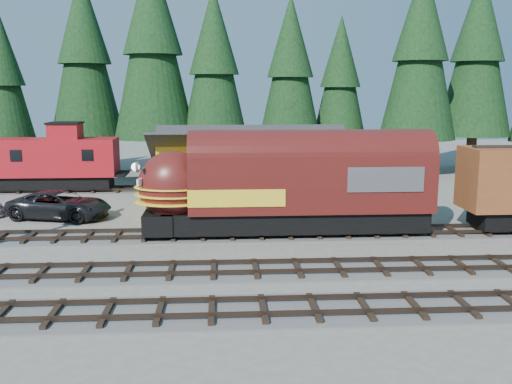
{
  "coord_description": "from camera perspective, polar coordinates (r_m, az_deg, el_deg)",
  "views": [
    {
      "loc": [
        -1.98,
        -25.31,
        7.72
      ],
      "look_at": [
        -0.22,
        4.0,
        2.37
      ],
      "focal_mm": 40.0,
      "sensor_mm": 36.0,
      "label": 1
    }
  ],
  "objects": [
    {
      "name": "track_siding",
      "position": [
        32.58,
        18.29,
        -3.81
      ],
      "size": [
        68.0,
        3.2,
        0.33
      ],
      "color": "#4C4947",
      "rests_on": "ground"
    },
    {
      "name": "conifer_backdrop",
      "position": [
        50.08,
        4.78,
        13.12
      ],
      "size": [
        80.45,
        23.16,
        17.12
      ],
      "color": "black",
      "rests_on": "ground"
    },
    {
      "name": "ground",
      "position": [
        26.54,
        1.0,
        -6.59
      ],
      "size": [
        120.0,
        120.0,
        0.0
      ],
      "primitive_type": "plane",
      "color": "#6B665B",
      "rests_on": "ground"
    },
    {
      "name": "caboose",
      "position": [
        45.4,
        -19.45,
        3.02
      ],
      "size": [
        9.28,
        2.69,
        4.82
      ],
      "color": "black",
      "rests_on": "ground"
    },
    {
      "name": "depot",
      "position": [
        36.18,
        -0.27,
        2.76
      ],
      "size": [
        12.8,
        7.0,
        5.3
      ],
      "color": "gold",
      "rests_on": "ground"
    },
    {
      "name": "locomotive",
      "position": [
        29.92,
        2.34,
        0.25
      ],
      "size": [
        15.61,
        3.1,
        4.24
      ],
      "color": "black",
      "rests_on": "ground"
    },
    {
      "name": "track_main_south",
      "position": [
        27.31,
        22.92,
        -6.81
      ],
      "size": [
        68.0,
        3.2,
        0.33
      ],
      "color": "#4C4947",
      "rests_on": "ground"
    },
    {
      "name": "pickup_truck_a",
      "position": [
        36.14,
        -18.99,
        -1.23
      ],
      "size": [
        6.54,
        4.18,
        1.68
      ],
      "primitive_type": "imported",
      "rotation": [
        0.0,
        0.0,
        1.32
      ],
      "color": "black",
      "rests_on": "ground"
    },
    {
      "name": "track_spur",
      "position": [
        44.71,
        -13.72,
        0.16
      ],
      "size": [
        32.0,
        3.2,
        0.33
      ],
      "color": "#4C4947",
      "rests_on": "ground"
    }
  ]
}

